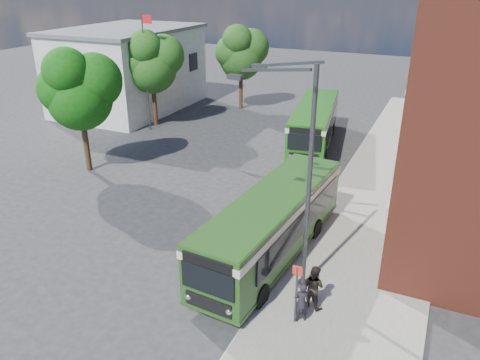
% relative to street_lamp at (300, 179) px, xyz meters
% --- Properties ---
extents(ground, '(120.00, 120.00, 0.00)m').
position_rel_street_lamp_xyz_m(ground, '(-4.84, 2.00, -4.79)').
color(ground, '#29292C').
rests_on(ground, ground).
extents(pavement, '(6.00, 48.00, 0.15)m').
position_rel_street_lamp_xyz_m(pavement, '(2.16, 10.00, -4.72)').
color(pavement, gray).
rests_on(pavement, ground).
extents(kerb_line, '(0.12, 48.00, 0.01)m').
position_rel_street_lamp_xyz_m(kerb_line, '(-0.89, 10.00, -4.79)').
color(kerb_line, beige).
rests_on(kerb_line, ground).
extents(white_building, '(9.40, 13.40, 7.30)m').
position_rel_street_lamp_xyz_m(white_building, '(-22.84, 20.00, -1.13)').
color(white_building, beige).
rests_on(white_building, ground).
extents(flagpole, '(0.95, 0.10, 9.00)m').
position_rel_street_lamp_xyz_m(flagpole, '(-17.29, 15.00, 0.15)').
color(flagpole, '#3B3D40').
rests_on(flagpole, ground).
extents(street_lamp, '(2.96, 2.38, 9.00)m').
position_rel_street_lamp_xyz_m(street_lamp, '(0.00, 0.00, 0.00)').
color(street_lamp, '#3B3D40').
rests_on(street_lamp, ground).
extents(bus_stop_sign, '(0.35, 0.08, 2.52)m').
position_rel_street_lamp_xyz_m(bus_stop_sign, '(0.76, -2.20, -3.28)').
color(bus_stop_sign, '#3B3D40').
rests_on(bus_stop_sign, ground).
extents(bus_front, '(3.38, 10.78, 3.02)m').
position_rel_street_lamp_xyz_m(bus_front, '(-1.64, 1.70, -2.96)').
color(bus_front, '#234C1A').
rests_on(bus_front, ground).
extents(bus_rear, '(4.28, 10.97, 3.02)m').
position_rel_street_lamp_xyz_m(bus_rear, '(-4.24, 17.05, -2.96)').
color(bus_rear, '#1F5F17').
rests_on(bus_rear, ground).
extents(pedestrian_a, '(0.70, 0.65, 1.60)m').
position_rel_street_lamp_xyz_m(pedestrian_a, '(0.93, -2.05, -3.84)').
color(pedestrian_a, black).
rests_on(pedestrian_a, pavement).
extents(pedestrian_b, '(1.03, 0.91, 1.76)m').
position_rel_street_lamp_xyz_m(pedestrian_b, '(1.09, -1.08, -3.76)').
color(pedestrian_b, black).
rests_on(pedestrian_b, pavement).
extents(tree_left, '(4.68, 4.45, 7.90)m').
position_rel_street_lamp_xyz_m(tree_left, '(-15.97, 6.16, 0.57)').
color(tree_left, '#3A2315').
rests_on(tree_left, ground).
extents(tree_mid, '(4.64, 4.41, 7.83)m').
position_rel_street_lamp_xyz_m(tree_mid, '(-17.61, 16.25, 0.52)').
color(tree_mid, '#3A2315').
rests_on(tree_mid, ground).
extents(tree_right, '(4.56, 4.33, 7.69)m').
position_rel_street_lamp_xyz_m(tree_right, '(-13.33, 24.08, 0.43)').
color(tree_right, '#3A2315').
rests_on(tree_right, ground).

